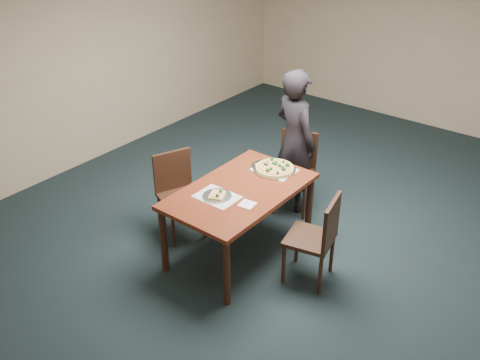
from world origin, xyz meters
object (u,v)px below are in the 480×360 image
Objects in this scene: diner at (295,141)px; slice_plate_near at (217,195)px; chair_far at (296,166)px; pizza_pan at (275,168)px; slice_plate_far at (265,165)px; chair_left at (178,189)px; dining_table at (240,197)px; chair_right at (318,235)px.

slice_plate_near is at bearing 109.08° from diner.
chair_far is at bearing 89.16° from slice_plate_near.
chair_far is 3.25× the size of slice_plate_near.
diner is 5.91× the size of slice_plate_near.
pizza_pan is 0.13m from slice_plate_far.
slice_plate_near reaches higher than slice_plate_far.
slice_plate_near is at bearing -89.69° from slice_plate_far.
dining_table is at bearing -60.29° from chair_left.
chair_far is 0.63m from slice_plate_far.
chair_far is at bearing 87.62° from slice_plate_far.
dining_table is 1.65× the size of chair_far.
pizza_pan reaches higher than dining_table.
diner is at bearing 168.89° from chair_far.
diner reaches higher than chair_far.
pizza_pan is 0.79m from slice_plate_near.
slice_plate_near is 0.78m from slice_plate_far.
chair_right is 3.25× the size of slice_plate_near.
diner is at bearing 102.86° from pizza_pan.
chair_left is 0.55× the size of diner.
chair_far is at bearing 93.12° from dining_table.
pizza_pan is (-0.80, 0.43, 0.26)m from chair_right.
chair_far is at bearing -7.82° from chair_left.
chair_left is at bearing 167.64° from slice_plate_near.
slice_plate_near is (0.01, -1.36, -0.06)m from diner.
slice_plate_far is at bearing 99.08° from dining_table.
diner is 3.77× the size of pizza_pan.
chair_right is at bearing 20.67° from slice_plate_near.
chair_far reaches higher than slice_plate_near.
dining_table is 3.41× the size of pizza_pan.
chair_far is 3.25× the size of slice_plate_far.
slice_plate_far is at bearing -24.87° from chair_left.
dining_table is 1.12m from chair_far.
diner is (-0.93, 1.01, 0.31)m from chair_right.
chair_left reaches higher than pizza_pan.
chair_left is at bearing -95.56° from chair_right.
chair_left is 1.42m from diner.
chair_left is 1.06m from pizza_pan.
slice_plate_far is (-0.08, 0.53, 0.10)m from dining_table.
diner is at bearing 90.37° from slice_plate_near.
chair_far is at bearing -154.76° from diner.
chair_right reaches higher than slice_plate_near.
chair_left is 1.62m from chair_right.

